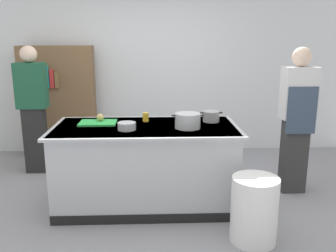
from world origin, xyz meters
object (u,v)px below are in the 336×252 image
person_guest (33,107)px  bookshelf (59,102)px  sauce_pan (211,116)px  mixing_bowl (127,126)px  onion (100,117)px  juice_cup (145,117)px  trash_bin (254,210)px  person_chef (297,117)px  stock_pot (188,121)px

person_guest → bookshelf: person_guest is taller
bookshelf → person_guest: bearing=-103.2°
person_guest → sauce_pan: bearing=57.4°
mixing_bowl → bookshelf: 2.28m
onion → mixing_bowl: 0.46m
juice_cup → trash_bin: size_ratio=0.16×
mixing_bowl → trash_bin: mixing_bowl is taller
mixing_bowl → person_chef: (1.95, 0.45, -0.02)m
juice_cup → person_chef: size_ratio=0.06×
onion → juice_cup: bearing=4.5°
stock_pot → bookshelf: size_ratio=0.19×
bookshelf → person_chef: bearing=-25.6°
stock_pot → juice_cup: size_ratio=3.31×
onion → person_chef: (2.26, 0.11, -0.05)m
stock_pot → trash_bin: bearing=-51.8°
mixing_bowl → juice_cup: 0.42m
juice_cup → person_guest: person_guest is taller
sauce_pan → trash_bin: bearing=-75.3°
stock_pot → person_guest: size_ratio=0.19×
sauce_pan → person_guest: bearing=158.0°
bookshelf → juice_cup: bearing=-49.2°
sauce_pan → trash_bin: 1.21m
stock_pot → sauce_pan: 0.41m
stock_pot → trash_bin: 1.11m
mixing_bowl → bookshelf: size_ratio=0.11×
juice_cup → onion: bearing=-175.5°
stock_pot → person_chef: 1.38m
mixing_bowl → juice_cup: size_ratio=1.87×
onion → stock_pot: 0.99m
juice_cup → person_chef: 1.77m
stock_pot → person_guest: 2.31m
person_guest → bookshelf: 0.72m
onion → juice_cup: size_ratio=0.81×
onion → juice_cup: (0.50, 0.04, -0.01)m
person_chef → bookshelf: 3.47m
person_chef → person_guest: same height
sauce_pan → trash_bin: (0.26, -0.98, -0.65)m
stock_pot → sauce_pan: size_ratio=1.32×
person_guest → juice_cup: bearing=49.5°
mixing_bowl → trash_bin: size_ratio=0.31×
trash_bin → person_guest: 3.21m
sauce_pan → trash_bin: size_ratio=0.41×
sauce_pan → person_chef: 1.03m
juice_cup → person_guest: 1.76m
mixing_bowl → juice_cup: bearing=63.9°
sauce_pan → mixing_bowl: sauce_pan is taller
sauce_pan → bookshelf: (-2.10, 1.61, -0.11)m
trash_bin → person_chef: 1.47m
onion → person_guest: person_guest is taller
onion → bookshelf: size_ratio=0.05×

